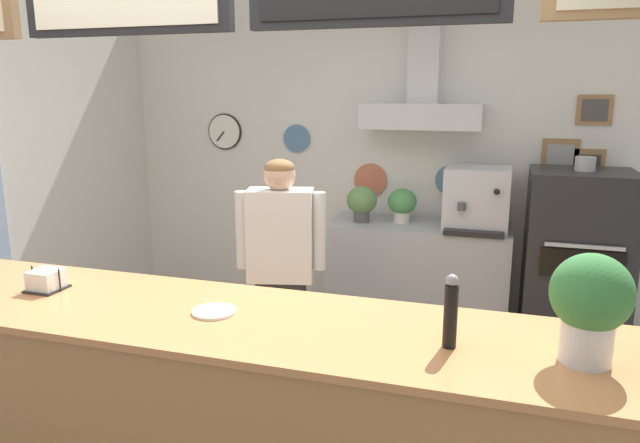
% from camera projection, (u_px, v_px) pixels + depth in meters
% --- Properties ---
extents(back_wall_assembly, '(4.66, 2.83, 2.86)m').
position_uv_depth(back_wall_assembly, '(374.00, 144.00, 4.86)').
color(back_wall_assembly, '#9E9E99').
rests_on(back_wall_assembly, ground_plane).
extents(service_counter, '(3.40, 0.73, 1.09)m').
position_uv_depth(service_counter, '(225.00, 435.00, 2.48)').
color(service_counter, '#B77F4C').
rests_on(service_counter, ground_plane).
extents(back_prep_counter, '(1.43, 0.59, 0.93)m').
position_uv_depth(back_prep_counter, '(417.00, 280.00, 4.79)').
color(back_prep_counter, '#A3A5AD').
rests_on(back_prep_counter, ground_plane).
extents(pizza_oven, '(0.72, 0.69, 1.52)m').
position_uv_depth(pizza_oven, '(575.00, 266.00, 4.30)').
color(pizza_oven, '#232326').
rests_on(pizza_oven, ground_plane).
extents(shop_worker, '(0.55, 0.31, 1.57)m').
position_uv_depth(shop_worker, '(281.00, 272.00, 3.71)').
color(shop_worker, '#232328').
rests_on(shop_worker, ground_plane).
extents(espresso_machine, '(0.48, 0.50, 0.48)m').
position_uv_depth(espresso_machine, '(477.00, 199.00, 4.49)').
color(espresso_machine, silver).
rests_on(espresso_machine, back_prep_counter).
extents(potted_thyme, '(0.25, 0.25, 0.29)m').
position_uv_depth(potted_thyme, '(362.00, 202.00, 4.76)').
color(potted_thyme, '#4C4C51').
rests_on(potted_thyme, back_prep_counter).
extents(potted_sage, '(0.23, 0.23, 0.28)m').
position_uv_depth(potted_sage, '(402.00, 203.00, 4.74)').
color(potted_sage, beige).
rests_on(potted_sage, back_prep_counter).
extents(condiment_plate, '(0.18, 0.18, 0.01)m').
position_uv_depth(condiment_plate, '(214.00, 311.00, 2.37)').
color(condiment_plate, white).
rests_on(condiment_plate, service_counter).
extents(napkin_holder, '(0.16, 0.15, 0.11)m').
position_uv_depth(napkin_holder, '(46.00, 281.00, 2.64)').
color(napkin_holder, '#262628').
rests_on(napkin_holder, service_counter).
extents(pepper_grinder, '(0.05, 0.05, 0.27)m').
position_uv_depth(pepper_grinder, '(451.00, 312.00, 2.03)').
color(pepper_grinder, black).
rests_on(pepper_grinder, service_counter).
extents(basil_vase, '(0.26, 0.26, 0.37)m').
position_uv_depth(basil_vase, '(590.00, 305.00, 1.90)').
color(basil_vase, silver).
rests_on(basil_vase, service_counter).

